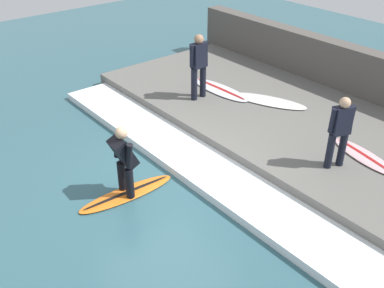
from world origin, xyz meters
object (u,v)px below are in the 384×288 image
Objects in this scene: surfer_waiting_near at (340,129)px; surfboard_waiting_near at (364,156)px; surfer_waiting_far at (199,63)px; surfboard_waiting_far at (220,90)px; surfboard_spare at (269,101)px; surfboard_riding at (127,194)px; surfer_riding at (124,158)px.

surfer_waiting_near is 0.90× the size of surfboard_waiting_near.
surfer_waiting_far is 1.18m from surfboard_waiting_far.
surfer_waiting_far is 0.84× the size of surfboard_waiting_far.
surfboard_waiting_near is 3.08m from surfboard_spare.
surfer_waiting_far reaches higher than surfboard_waiting_far.
surfboard_waiting_near is 0.99× the size of surfer_waiting_far.
surfboard_waiting_far is at bearing 24.45° from surfboard_riding.
surfer_waiting_far is (-0.01, 4.18, 0.10)m from surfer_waiting_near.
surfer_waiting_near reaches higher than surfboard_waiting_near.
surfer_riding is (0.00, 0.00, 0.83)m from surfboard_riding.
surfboard_waiting_near is 0.84× the size of surfboard_waiting_far.
surfboard_spare is (4.70, 0.60, 0.36)m from surfboard_riding.
surfboard_spare is at bearing -69.79° from surfboard_waiting_far.
surfer_waiting_near is at bearing -32.68° from surfboard_riding.
surfer_waiting_far is at bearing 90.12° from surfer_waiting_near.
surfboard_riding is 4.18m from surfer_waiting_far.
surfboard_riding is 1.35× the size of surfer_waiting_near.
surfer_waiting_far is at bearing 29.37° from surfboard_riding.
surfboard_waiting_near is at bearing -15.67° from surfer_waiting_near.
surfer_waiting_far is (-0.76, 4.40, 0.92)m from surfboard_waiting_near.
surfer_waiting_far reaches higher than surfboard_riding.
surfboard_waiting_far is at bearing 110.21° from surfboard_spare.
surfboard_waiting_far is (4.21, 1.91, -0.47)m from surfer_riding.
surfer_waiting_far reaches higher than surfboard_waiting_near.
surfboard_riding is at bearing 180.00° from surfer_riding.
surfer_waiting_near is 4.18m from surfer_waiting_far.
surfboard_riding is at bearing 147.32° from surfer_waiting_near.
surfboard_riding is 4.30m from surfer_waiting_near.
surfboard_waiting_near is (4.23, -2.44, 0.36)m from surfboard_riding.
surfer_waiting_near is 4.29m from surfboard_waiting_far.
surfboard_spare is at bearing -47.84° from surfer_waiting_far.
surfer_waiting_near is 0.75× the size of surfboard_waiting_far.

